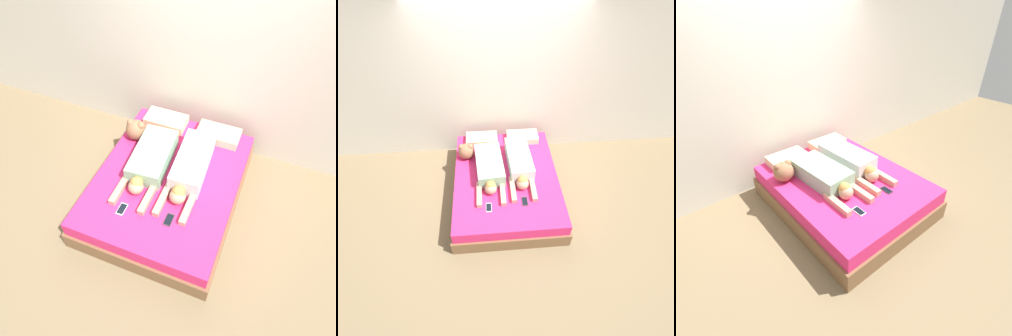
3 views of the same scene
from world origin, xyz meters
The scene contains 10 objects.
ground_plane centered at (0.00, 0.00, 0.00)m, with size 12.00×12.00×0.00m, color #7F6B4C.
wall_back centered at (0.00, 1.17, 1.30)m, with size 12.00×0.06×2.60m.
bed centered at (0.00, 0.00, 0.21)m, with size 1.61×2.03×0.43m.
pillow_head_left centered at (-0.35, 0.81, 0.48)m, with size 0.53×0.29×0.11m.
pillow_head_right centered at (0.35, 0.81, 0.48)m, with size 0.53×0.29×0.11m.
person_left centered at (-0.24, 0.06, 0.53)m, with size 0.45×1.11×0.21m.
person_right centered at (0.22, 0.12, 0.54)m, with size 0.39×1.16×0.24m.
cell_phone_left centered at (-0.28, -0.59, 0.43)m, with size 0.08×0.15×0.01m.
cell_phone_right centered at (0.22, -0.52, 0.43)m, with size 0.08×0.15×0.01m.
plush_toy centered at (-0.60, 0.44, 0.56)m, with size 0.25×0.25×0.26m.
Camera 1 is at (0.86, -2.15, 3.32)m, focal length 35.00 mm.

